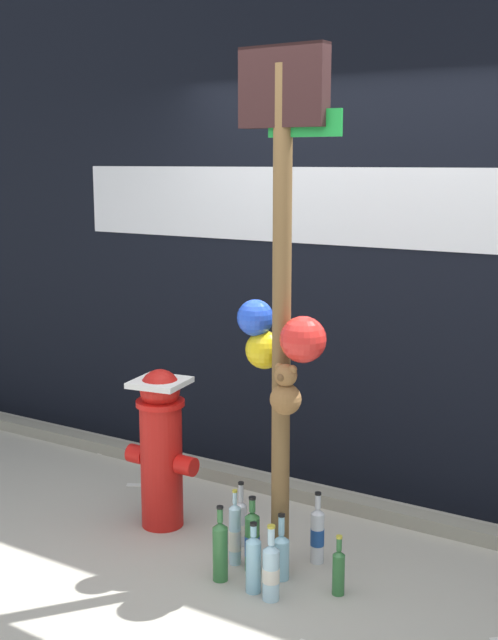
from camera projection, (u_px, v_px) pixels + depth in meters
name	position (u px, v px, depth m)	size (l,w,h in m)	color
ground_plane	(246.00, 583.00, 4.01)	(14.00, 14.00, 0.00)	#ADA899
building_wall	(374.00, 232.00, 4.89)	(10.00, 0.21, 3.19)	black
curb_strip	(341.00, 502.00, 4.87)	(8.00, 0.12, 0.08)	gray
memorial_post	(281.00, 287.00, 3.89)	(0.55, 0.33, 2.51)	brown
fire_hydrant	(161.00, 445.00, 4.57)	(0.44, 0.32, 0.89)	red
bottle_0	(252.00, 541.00, 4.11)	(0.08, 0.08, 0.39)	#337038
bottle_1	(271.00, 571.00, 3.84)	(0.08, 0.08, 0.37)	#B2DBEA
bottle_2	(220.00, 550.00, 4.02)	(0.07, 0.07, 0.38)	#337038
bottle_3	(317.00, 534.00, 4.20)	(0.07, 0.07, 0.37)	silver
bottle_4	(339.00, 570.00, 3.89)	(0.06, 0.06, 0.29)	#337038
bottle_5	(253.00, 563.00, 3.91)	(0.07, 0.07, 0.35)	#93CCE0
bottle_6	(241.00, 522.00, 4.39)	(0.06, 0.06, 0.35)	silver
bottle_7	(235.00, 534.00, 4.18)	(0.06, 0.06, 0.39)	#B2DBEA
bottle_8	(281.00, 555.00, 4.04)	(0.08, 0.08, 0.34)	#93CCE0
litter_1	(107.00, 453.00, 5.80)	(0.11, 0.08, 0.01)	silver
litter_3	(139.00, 485.00, 5.23)	(0.16, 0.05, 0.01)	silver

